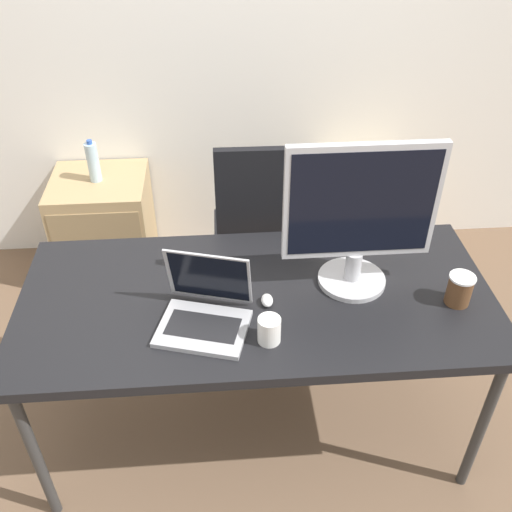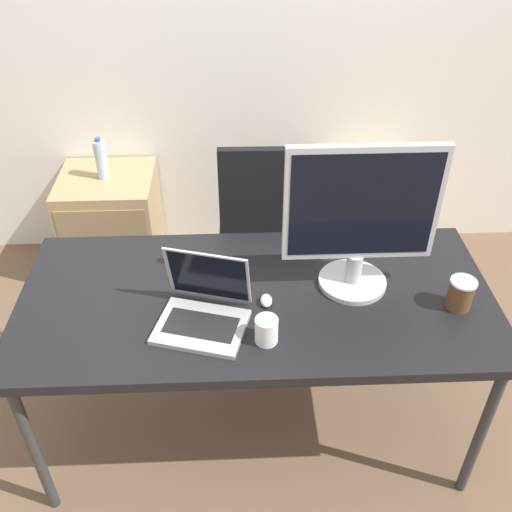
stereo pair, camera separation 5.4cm
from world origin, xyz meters
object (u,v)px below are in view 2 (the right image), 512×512
at_px(laptop_center, 203,309).
at_px(coffee_cup_brown, 461,294).
at_px(cabinet_right, 368,218).
at_px(water_bottle, 101,160).
at_px(coffee_cup_white, 266,330).
at_px(office_chair, 267,254).
at_px(mouse, 266,301).
at_px(cabinet_left, 113,224).
at_px(monitor, 360,219).

bearing_deg(laptop_center, coffee_cup_brown, 2.02).
xyz_separation_m(cabinet_right, water_bottle, (-1.48, 0.00, 0.41)).
distance_m(cabinet_right, coffee_cup_white, 1.64).
distance_m(office_chair, coffee_cup_brown, 1.09).
xyz_separation_m(mouse, coffee_cup_brown, (0.68, -0.04, 0.04)).
bearing_deg(office_chair, cabinet_left, 151.19).
relative_size(monitor, coffee_cup_brown, 4.81).
distance_m(laptop_center, coffee_cup_white, 0.24).
bearing_deg(cabinet_left, office_chair, -28.81).
distance_m(office_chair, cabinet_left, 0.99).
height_order(cabinet_right, water_bottle, water_bottle).
bearing_deg(coffee_cup_brown, office_chair, 128.35).
bearing_deg(coffee_cup_brown, cabinet_left, 139.59).
relative_size(coffee_cup_white, coffee_cup_brown, 0.81).
height_order(office_chair, mouse, office_chair).
height_order(laptop_center, coffee_cup_brown, laptop_center).
relative_size(cabinet_left, water_bottle, 2.60).
height_order(cabinet_left, water_bottle, water_bottle).
distance_m(cabinet_right, monitor, 1.39).
bearing_deg(mouse, cabinet_right, 61.26).
height_order(cabinet_right, monitor, monitor).
xyz_separation_m(water_bottle, mouse, (0.81, -1.23, 0.06)).
height_order(water_bottle, coffee_cup_white, coffee_cup_white).
distance_m(monitor, mouse, 0.44).
xyz_separation_m(office_chair, mouse, (-0.05, -0.75, 0.36)).
xyz_separation_m(office_chair, coffee_cup_white, (-0.06, -0.93, 0.39)).
distance_m(office_chair, cabinet_right, 0.79).
bearing_deg(cabinet_right, laptop_center, -124.46).
xyz_separation_m(water_bottle, coffee_cup_brown, (1.49, -1.27, 0.10)).
bearing_deg(coffee_cup_white, cabinet_left, 119.55).
height_order(office_chair, laptop_center, office_chair).
bearing_deg(office_chair, water_bottle, 151.08).
bearing_deg(water_bottle, coffee_cup_brown, -40.46).
height_order(office_chair, coffee_cup_white, office_chair).
xyz_separation_m(water_bottle, monitor, (1.13, -1.13, 0.33)).
xyz_separation_m(cabinet_right, coffee_cup_white, (-0.68, -1.40, 0.50)).
distance_m(water_bottle, laptop_center, 1.43).
bearing_deg(laptop_center, monitor, 17.61).
relative_size(cabinet_right, laptop_center, 1.73).
bearing_deg(monitor, coffee_cup_brown, -21.94).
bearing_deg(monitor, office_chair, 112.89).
bearing_deg(cabinet_right, mouse, -118.74).
relative_size(water_bottle, mouse, 3.60).
distance_m(office_chair, monitor, 0.95).
bearing_deg(monitor, cabinet_left, 135.26).
distance_m(water_bottle, monitor, 1.63).
bearing_deg(coffee_cup_white, cabinet_right, 64.14).
bearing_deg(office_chair, laptop_center, -108.28).
bearing_deg(water_bottle, coffee_cup_white, -60.49).
relative_size(office_chair, coffee_cup_white, 11.43).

